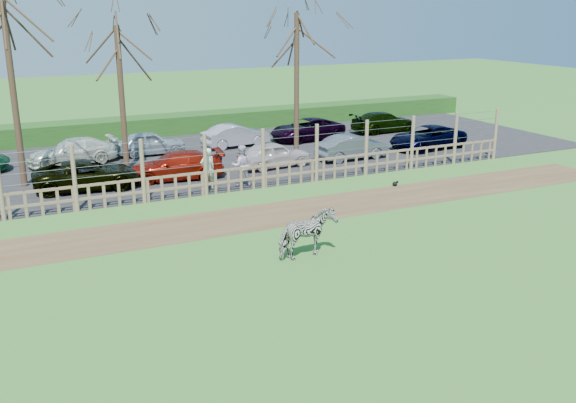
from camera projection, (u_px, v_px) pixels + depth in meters
name	position (u px, v px, depth m)	size (l,w,h in m)	color
ground	(294.00, 264.00, 18.87)	(120.00, 120.00, 0.00)	#589338
dirt_strip	(238.00, 220.00, 22.75)	(34.00, 2.80, 0.01)	brown
asphalt	(164.00, 161.00, 31.38)	(44.00, 13.00, 0.04)	#232326
hedge	(131.00, 127.00, 37.26)	(46.00, 2.00, 1.10)	#1E4716
fence	(206.00, 176.00, 25.54)	(30.16, 0.16, 2.50)	brown
tree_left	(8.00, 50.00, 25.34)	(4.80, 4.80, 7.88)	#3D2B1E
tree_mid	(119.00, 63.00, 28.28)	(4.80, 4.80, 6.83)	#3D2B1E
tree_right	(297.00, 49.00, 32.33)	(4.80, 4.80, 7.35)	#3D2B1E
zebra	(307.00, 234.00, 19.11)	(0.81, 1.79, 1.51)	gray
visitor_a	(208.00, 169.00, 26.27)	(0.63, 0.41, 1.72)	silver
visitor_b	(241.00, 166.00, 26.78)	(0.84, 0.65, 1.72)	silver
crow	(395.00, 184.00, 27.02)	(0.28, 0.21, 0.23)	black
car_2	(88.00, 175.00, 26.36)	(1.99, 4.32, 1.20)	black
car_3	(176.00, 166.00, 27.87)	(1.68, 4.13, 1.20)	maroon
car_4	(274.00, 155.00, 29.98)	(1.42, 3.52, 1.20)	silver
car_5	(352.00, 147.00, 31.58)	(1.27, 3.64, 1.20)	slate
car_6	(428.00, 137.00, 33.97)	(1.99, 4.32, 1.20)	black
car_9	(72.00, 152.00, 30.59)	(1.68, 4.13, 1.20)	silver
car_10	(150.00, 143.00, 32.55)	(1.42, 3.52, 1.20)	#B0BCC4
car_11	(236.00, 135.00, 34.46)	(1.27, 3.64, 1.20)	#B3AEBF
car_12	(307.00, 129.00, 36.21)	(1.99, 4.32, 1.20)	black
car_13	(383.00, 122.00, 38.55)	(1.68, 4.13, 1.20)	black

